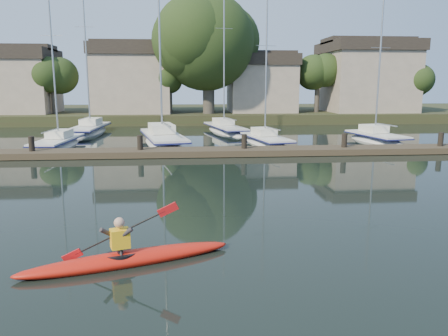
{
  "coord_description": "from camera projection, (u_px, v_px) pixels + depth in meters",
  "views": [
    {
      "loc": [
        -0.32,
        -11.04,
        4.09
      ],
      "look_at": [
        0.95,
        3.83,
        1.2
      ],
      "focal_mm": 35.0,
      "sensor_mm": 36.0,
      "label": 1
    }
  ],
  "objects": [
    {
      "name": "ground",
      "position": [
        201.0,
        240.0,
        11.6
      ],
      "size": [
        160.0,
        160.0,
        0.0
      ],
      "primitive_type": "plane",
      "color": "black",
      "rests_on": "ground"
    },
    {
      "name": "kayak",
      "position": [
        127.0,
        256.0,
        10.04
      ],
      "size": [
        4.9,
        2.18,
        1.58
      ],
      "rotation": [
        0.0,
        0.0,
        0.32
      ],
      "color": "red",
      "rests_on": "ground"
    },
    {
      "name": "dock",
      "position": [
        193.0,
        152.0,
        25.26
      ],
      "size": [
        34.0,
        2.0,
        1.8
      ],
      "color": "#423725",
      "rests_on": "ground"
    },
    {
      "name": "sailboat_1",
      "position": [
        58.0,
        149.0,
        28.82
      ],
      "size": [
        2.32,
        7.59,
        12.25
      ],
      "rotation": [
        0.0,
        0.0,
        -0.06
      ],
      "color": "silver",
      "rests_on": "ground"
    },
    {
      "name": "sailboat_2",
      "position": [
        163.0,
        147.0,
        30.28
      ],
      "size": [
        4.26,
        10.25,
        16.54
      ],
      "rotation": [
        0.0,
        0.0,
        0.2
      ],
      "color": "silver",
      "rests_on": "ground"
    },
    {
      "name": "sailboat_3",
      "position": [
        266.0,
        146.0,
        30.15
      ],
      "size": [
        3.23,
        7.32,
        11.44
      ],
      "rotation": [
        0.0,
        0.0,
        0.2
      ],
      "color": "silver",
      "rests_on": "ground"
    },
    {
      "name": "sailboat_4",
      "position": [
        376.0,
        144.0,
        31.44
      ],
      "size": [
        3.09,
        6.98,
        11.46
      ],
      "rotation": [
        0.0,
        0.0,
        0.16
      ],
      "color": "silver",
      "rests_on": "ground"
    },
    {
      "name": "sailboat_5",
      "position": [
        90.0,
        135.0,
        37.02
      ],
      "size": [
        2.49,
        9.08,
        14.89
      ],
      "rotation": [
        0.0,
        0.0,
        -0.04
      ],
      "color": "silver",
      "rests_on": "ground"
    },
    {
      "name": "sailboat_6",
      "position": [
        225.0,
        134.0,
        37.69
      ],
      "size": [
        3.76,
        9.48,
        14.75
      ],
      "rotation": [
        0.0,
        0.0,
        0.2
      ],
      "color": "silver",
      "rests_on": "ground"
    },
    {
      "name": "shore",
      "position": [
        203.0,
        91.0,
        50.54
      ],
      "size": [
        90.0,
        25.25,
        12.75
      ],
      "color": "#2A351A",
      "rests_on": "ground"
    }
  ]
}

